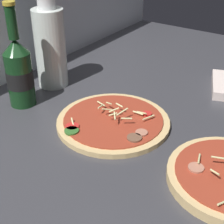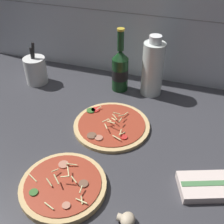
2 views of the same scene
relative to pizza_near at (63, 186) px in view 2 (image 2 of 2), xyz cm
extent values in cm
cube|color=#38383D|center=(3.41, 21.99, -2.35)|extent=(160.00, 90.00, 2.50)
cube|color=silver|center=(3.41, 67.49, 26.40)|extent=(160.00, 1.00, 60.00)
cube|color=gray|center=(3.41, 66.94, 26.40)|extent=(156.80, 0.16, 0.30)
cylinder|color=tan|center=(0.00, 0.00, -0.14)|extent=(23.70, 23.70, 1.92)
cylinder|color=#9E3823|center=(0.00, 0.00, 0.97)|extent=(20.85, 20.85, 0.30)
cylinder|color=#B7755B|center=(4.05, -6.15, 1.32)|extent=(2.16, 2.16, 0.40)
cylinder|color=brown|center=(5.43, 1.45, 1.32)|extent=(2.60, 2.60, 0.40)
cylinder|color=#336628|center=(-5.76, -5.30, 1.32)|extent=(2.33, 2.33, 0.40)
cylinder|color=#B7755B|center=(-2.74, 5.93, 1.32)|extent=(2.97, 2.97, 0.40)
cylinder|color=beige|center=(0.71, 0.45, 3.57)|extent=(2.52, 0.93, 0.98)
cylinder|color=beige|center=(0.47, 2.77, 2.91)|extent=(2.02, 3.02, 0.85)
cylinder|color=beige|center=(2.85, 1.17, 2.40)|extent=(2.25, 1.57, 0.86)
cylinder|color=beige|center=(5.93, -1.13, 2.30)|extent=(0.50, 2.17, 0.72)
cylinder|color=beige|center=(0.17, -7.77, 1.60)|extent=(3.12, 1.26, 0.59)
cylinder|color=beige|center=(7.20, -3.63, 1.65)|extent=(1.42, 2.03, 1.06)
cylinder|color=beige|center=(-8.43, -1.30, 1.52)|extent=(3.25, 1.59, 1.01)
cylinder|color=beige|center=(-1.21, -0.84, 3.23)|extent=(2.62, 2.22, 1.25)
cylinder|color=beige|center=(-3.12, -1.60, 2.11)|extent=(2.41, 1.62, 1.22)
cylinder|color=beige|center=(-3.37, 2.31, 2.48)|extent=(1.45, 2.09, 0.85)
cylinder|color=beige|center=(-0.39, 6.33, 1.80)|extent=(3.31, 1.28, 0.83)
cylinder|color=beige|center=(7.20, -3.88, 1.58)|extent=(3.37, 0.86, 0.49)
cylinder|color=tan|center=(4.01, 29.04, -0.49)|extent=(26.41, 26.41, 1.22)
cylinder|color=#9E3823|center=(4.01, 29.04, 0.27)|extent=(23.24, 23.24, 0.30)
cylinder|color=#336628|center=(-5.54, 33.58, 0.62)|extent=(3.21, 3.21, 0.40)
cylinder|color=red|center=(-4.19, 34.55, 0.62)|extent=(3.07, 3.07, 0.40)
cylinder|color=brown|center=(-0.06, 20.84, 0.62)|extent=(3.20, 3.20, 0.40)
cylinder|color=red|center=(10.15, 23.51, 0.62)|extent=(2.30, 2.30, 0.40)
cylinder|color=#B7755B|center=(2.46, 20.55, 0.62)|extent=(2.70, 2.70, 0.40)
cylinder|color=beige|center=(9.16, 24.48, 1.05)|extent=(1.43, 3.22, 1.31)
cylinder|color=beige|center=(8.11, 21.64, 1.12)|extent=(3.24, 1.55, 0.37)
cylinder|color=beige|center=(3.84, 28.72, 2.01)|extent=(1.96, 1.43, 0.55)
cylinder|color=beige|center=(4.47, 33.03, 2.13)|extent=(2.58, 0.89, 0.81)
cylinder|color=beige|center=(2.41, 27.53, 2.53)|extent=(2.13, 1.79, 0.94)
cylinder|color=beige|center=(2.96, 25.02, 2.18)|extent=(1.81, 2.18, 0.51)
cylinder|color=beige|center=(4.57, 26.94, 2.71)|extent=(3.23, 1.39, 1.05)
cylinder|color=beige|center=(-3.38, 34.99, 0.82)|extent=(2.27, 2.70, 1.44)
cylinder|color=beige|center=(7.15, 34.76, 1.14)|extent=(1.50, 3.18, 0.63)
cylinder|color=beige|center=(6.61, 32.08, 2.38)|extent=(1.62, 2.51, 1.24)
cylinder|color=beige|center=(4.50, 31.08, 2.00)|extent=(2.39, 1.72, 1.14)
cylinder|color=beige|center=(8.50, 25.02, 1.12)|extent=(0.57, 2.69, 0.50)
cylinder|color=beige|center=(4.69, 29.31, 2.34)|extent=(2.15, 1.83, 0.98)
cylinder|color=beige|center=(7.03, 29.34, 2.52)|extent=(0.60, 2.11, 0.56)
cylinder|color=#143819|center=(-0.85, 53.88, 5.79)|extent=(6.63, 6.63, 13.77)
cone|color=#143819|center=(-0.85, 53.88, 14.44)|extent=(6.63, 6.63, 3.53)
cylinder|color=#143819|center=(-0.85, 53.88, 20.12)|extent=(2.52, 2.52, 7.84)
cylinder|color=gold|center=(-0.85, 53.88, 24.45)|extent=(2.90, 2.90, 0.80)
cylinder|color=black|center=(-0.85, 53.88, 6.06)|extent=(6.69, 6.69, 4.41)
cylinder|color=silver|center=(11.99, 55.18, 9.62)|extent=(8.40, 8.40, 21.43)
cylinder|color=white|center=(11.99, 55.18, 21.80)|extent=(4.62, 4.62, 2.92)
cylinder|color=beige|center=(17.85, -4.39, 0.37)|extent=(1.88, 1.88, 1.88)
ellipsoid|color=#C6B293|center=(19.52, -4.39, 0.37)|extent=(3.56, 4.19, 2.93)
cylinder|color=silver|center=(-36.39, 47.63, 4.54)|extent=(9.14, 9.14, 11.28)
cylinder|color=black|center=(-36.63, 47.38, 9.11)|extent=(2.30, 2.26, 11.45)
cylinder|color=black|center=(-36.50, 47.65, 10.04)|extent=(1.92, 3.65, 13.26)
cube|color=beige|center=(37.21, 12.35, 0.10)|extent=(17.75, 14.24, 2.40)
cube|color=#4C7F4C|center=(37.21, 12.35, 1.38)|extent=(14.31, 6.76, 0.16)
camera|label=1|loc=(-52.04, -8.98, 42.58)|focal=55.00mm
camera|label=2|loc=(28.30, -42.07, 61.87)|focal=45.00mm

